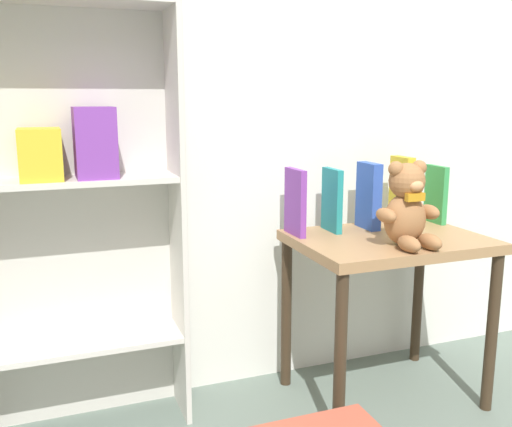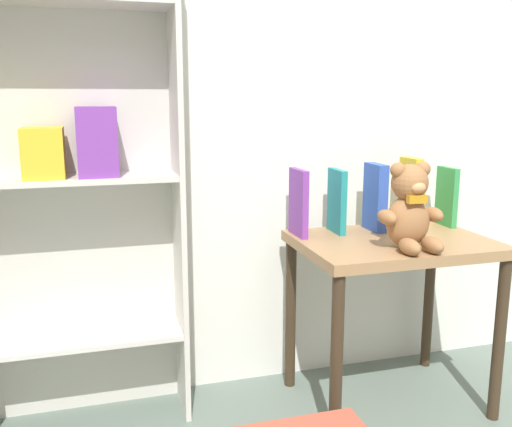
% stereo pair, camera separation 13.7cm
% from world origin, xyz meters
% --- Properties ---
extents(wall_back, '(4.80, 0.06, 2.50)m').
position_xyz_m(wall_back, '(0.00, 1.35, 1.25)').
color(wall_back, silver).
rests_on(wall_back, ground_plane).
extents(bookshelf_side, '(0.68, 0.22, 1.68)m').
position_xyz_m(bookshelf_side, '(-0.85, 1.23, 0.93)').
color(bookshelf_side, beige).
rests_on(bookshelf_side, ground_plane).
extents(display_table, '(0.66, 0.48, 0.61)m').
position_xyz_m(display_table, '(0.20, 1.02, 0.52)').
color(display_table, '#9E754C').
rests_on(display_table, ground_plane).
extents(teddy_bear, '(0.21, 0.20, 0.28)m').
position_xyz_m(teddy_bear, '(0.18, 0.90, 0.74)').
color(teddy_bear, '#99663D').
rests_on(teddy_bear, display_table).
extents(book_standing_purple, '(0.03, 0.14, 0.24)m').
position_xyz_m(book_standing_purple, '(-0.10, 1.16, 0.73)').
color(book_standing_purple, purple).
rests_on(book_standing_purple, display_table).
extents(book_standing_teal, '(0.03, 0.13, 0.23)m').
position_xyz_m(book_standing_teal, '(0.05, 1.17, 0.73)').
color(book_standing_teal, teal).
rests_on(book_standing_teal, display_table).
extents(book_standing_blue, '(0.04, 0.12, 0.25)m').
position_xyz_m(book_standing_blue, '(0.20, 1.16, 0.74)').
color(book_standing_blue, '#2D51B7').
rests_on(book_standing_blue, display_table).
extents(book_standing_yellow, '(0.04, 0.11, 0.26)m').
position_xyz_m(book_standing_yellow, '(0.35, 1.17, 0.75)').
color(book_standing_yellow, gold).
rests_on(book_standing_yellow, display_table).
extents(book_standing_green, '(0.03, 0.12, 0.22)m').
position_xyz_m(book_standing_green, '(0.50, 1.16, 0.73)').
color(book_standing_green, '#33934C').
rests_on(book_standing_green, display_table).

